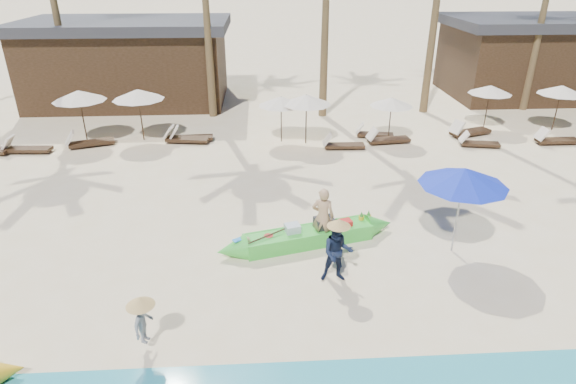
{
  "coord_description": "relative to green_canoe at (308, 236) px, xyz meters",
  "views": [
    {
      "loc": [
        -0.98,
        -9.47,
        7.02
      ],
      "look_at": [
        -0.3,
        2.0,
        1.51
      ],
      "focal_mm": 30.0,
      "sensor_mm": 36.0,
      "label": 1
    }
  ],
  "objects": [
    {
      "name": "ground",
      "position": [
        -0.25,
        -1.83,
        -0.24
      ],
      "size": [
        240.0,
        240.0,
        0.0
      ],
      "primitive_type": "plane",
      "color": "beige",
      "rests_on": "ground"
    },
    {
      "name": "green_canoe",
      "position": [
        0.0,
        0.0,
        0.0
      ],
      "size": [
        5.57,
        1.81,
        0.72
      ],
      "rotation": [
        0.0,
        0.0,
        0.26
      ],
      "color": "green",
      "rests_on": "ground"
    },
    {
      "name": "tourist",
      "position": [
        0.38,
        -0.01,
        0.59
      ],
      "size": [
        0.68,
        0.53,
        1.66
      ],
      "primitive_type": "imported",
      "rotation": [
        0.0,
        0.0,
        2.91
      ],
      "color": "tan",
      "rests_on": "ground"
    },
    {
      "name": "vendor_green",
      "position": [
        0.52,
        -1.7,
        0.54
      ],
      "size": [
        0.79,
        0.63,
        1.56
      ],
      "primitive_type": "imported",
      "rotation": [
        0.0,
        0.0,
        -0.05
      ],
      "color": "#121B33",
      "rests_on": "ground"
    },
    {
      "name": "vendor_yellow",
      "position": [
        -3.62,
        -3.77,
        0.41
      ],
      "size": [
        0.5,
        0.68,
        0.95
      ],
      "primitive_type": "imported",
      "rotation": [
        0.0,
        0.0,
        1.29
      ],
      "color": "gray",
      "rests_on": "ground"
    },
    {
      "name": "blue_umbrella",
      "position": [
        3.81,
        -0.58,
        1.93
      ],
      "size": [
        2.23,
        2.23,
        2.4
      ],
      "color": "#99999E",
      "rests_on": "ground"
    },
    {
      "name": "resort_parasol_3",
      "position": [
        -8.72,
        8.83,
        1.78
      ],
      "size": [
        2.18,
        2.18,
        2.24
      ],
      "color": "#392517",
      "rests_on": "ground"
    },
    {
      "name": "lounger_3_right",
      "position": [
        -10.78,
        7.63,
        -0.03
      ],
      "size": [
        1.87,
        0.66,
        0.63
      ],
      "rotation": [
        0.0,
        0.0,
        -0.05
      ],
      "color": "#392517",
      "rests_on": "ground"
    },
    {
      "name": "resort_parasol_4",
      "position": [
        -6.34,
        8.95,
        1.76
      ],
      "size": [
        2.16,
        2.16,
        2.23
      ],
      "color": "#392517",
      "rests_on": "ground"
    },
    {
      "name": "lounger_4_left",
      "position": [
        -8.48,
        8.21,
        -0.03
      ],
      "size": [
        1.99,
        1.18,
        0.65
      ],
      "rotation": [
        0.0,
        0.0,
        0.33
      ],
      "color": "#392517",
      "rests_on": "ground"
    },
    {
      "name": "lounger_4_right",
      "position": [
        -4.32,
        8.65,
        -0.04
      ],
      "size": [
        1.84,
        0.65,
        0.62
      ],
      "rotation": [
        0.0,
        0.0,
        0.05
      ],
      "color": "#392517",
      "rests_on": "ground"
    },
    {
      "name": "resort_parasol_5",
      "position": [
        -0.35,
        8.39,
        1.54
      ],
      "size": [
        1.92,
        1.92,
        1.98
      ],
      "color": "#392517",
      "rests_on": "ground"
    },
    {
      "name": "lounger_5_left",
      "position": [
        -4.52,
        8.47,
        -0.03
      ],
      "size": [
        1.97,
        0.85,
        0.65
      ],
      "rotation": [
        0.0,
        0.0,
        -0.14
      ],
      "color": "#392517",
      "rests_on": "ground"
    },
    {
      "name": "resort_parasol_6",
      "position": [
        0.68,
        8.1,
        1.66
      ],
      "size": [
        2.05,
        2.05,
        2.11
      ],
      "color": "#392517",
      "rests_on": "ground"
    },
    {
      "name": "lounger_6_left",
      "position": [
        2.09,
        7.32,
        -0.05
      ],
      "size": [
        1.74,
        0.59,
        0.59
      ],
      "rotation": [
        0.0,
        0.0,
        -0.03
      ],
      "color": "#392517",
      "rests_on": "ground"
    },
    {
      "name": "lounger_6_right",
      "position": [
        3.69,
        8.68,
        -0.06
      ],
      "size": [
        1.71,
        0.8,
        0.56
      ],
      "rotation": [
        0.0,
        0.0,
        -0.18
      ],
      "color": "#392517",
      "rests_on": "ground"
    },
    {
      "name": "resort_parasol_7",
      "position": [
        4.3,
        8.3,
        1.45
      ],
      "size": [
        1.82,
        1.82,
        1.88
      ],
      "color": "#392517",
      "rests_on": "ground"
    },
    {
      "name": "lounger_7_left",
      "position": [
        4.09,
        7.88,
        -0.03
      ],
      "size": [
        1.9,
        0.79,
        0.63
      ],
      "rotation": [
        0.0,
        0.0,
        0.12
      ],
      "color": "#392517",
      "rests_on": "ground"
    },
    {
      "name": "lounger_7_right",
      "position": [
        7.97,
        8.62,
        -0.02
      ],
      "size": [
        2.07,
        1.25,
        0.67
      ],
      "rotation": [
        0.0,
        0.0,
        0.35
      ],
      "color": "#392517",
      "rests_on": "ground"
    },
    {
      "name": "resort_parasol_8",
      "position": [
        9.21,
        9.76,
        1.55
      ],
      "size": [
        1.93,
        1.93,
        1.99
      ],
      "color": "#392517",
      "rests_on": "ground"
    },
    {
      "name": "lounger_8_left",
      "position": [
        7.81,
        7.25,
        -0.06
      ],
      "size": [
        1.71,
        0.81,
        0.56
      ],
      "rotation": [
        0.0,
        0.0,
        -0.19
      ],
      "color": "#392517",
      "rests_on": "ground"
    },
    {
      "name": "resort_parasol_9",
      "position": [
        12.22,
        9.23,
        1.62
      ],
      "size": [
        2.0,
        2.0,
        2.06
      ],
      "color": "#392517",
      "rests_on": "ground"
    },
    {
      "name": "lounger_9_left",
      "position": [
        11.24,
        7.38,
        -0.03
      ],
      "size": [
        1.85,
        0.57,
        0.63
      ],
      "rotation": [
        0.0,
        0.0,
        -0.0
      ],
      "color": "#392517",
      "rests_on": "ground"
    },
    {
      "name": "pavilion_west",
      "position": [
        -8.25,
        15.67,
        1.95
      ],
      "size": [
        10.8,
        6.6,
        4.3
      ],
      "color": "#392517",
      "rests_on": "ground"
    },
    {
      "name": "pavilion_east",
      "position": [
        13.75,
        15.67,
        1.95
      ],
      "size": [
        8.8,
        6.6,
        4.3
      ],
      "color": "#392517",
      "rests_on": "ground"
    }
  ]
}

